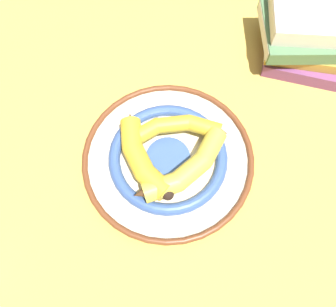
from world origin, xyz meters
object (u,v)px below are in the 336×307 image
object	(u,v)px
banana_b	(175,128)
banana_c	(141,157)
book_stack	(310,35)
decorative_bowl	(168,158)
banana_a	(186,170)

from	to	relation	value
banana_b	banana_c	world-z (taller)	banana_c
banana_c	book_stack	world-z (taller)	book_stack
decorative_bowl	book_stack	bearing A→B (deg)	177.70
decorative_bowl	book_stack	world-z (taller)	book_stack
decorative_bowl	banana_c	world-z (taller)	banana_c
decorative_bowl	banana_b	size ratio (longest dim) A/B	1.99
banana_b	banana_a	bearing A→B (deg)	95.40
banana_b	book_stack	distance (m)	0.36
decorative_bowl	banana_c	xyz separation A→B (m)	(0.04, -0.02, 0.04)
banana_b	book_stack	world-z (taller)	book_stack
banana_b	banana_c	xyz separation A→B (m)	(0.09, 0.00, 0.00)
decorative_bowl	book_stack	distance (m)	0.40
decorative_bowl	banana_b	bearing A→B (deg)	-149.10
decorative_bowl	banana_b	xyz separation A→B (m)	(-0.04, -0.03, 0.03)
banana_b	book_stack	xyz separation A→B (m)	(-0.36, 0.04, 0.01)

